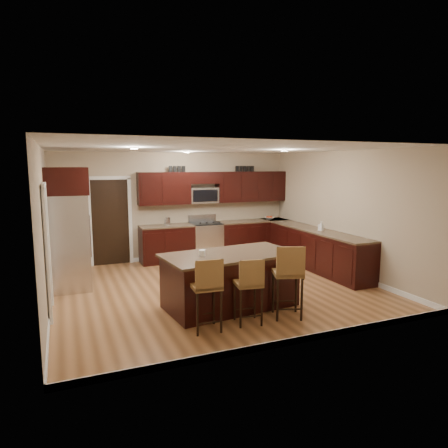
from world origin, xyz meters
name	(u,v)px	position (x,y,z in m)	size (l,w,h in m)	color
floor	(216,288)	(0.00, 0.00, 0.00)	(6.00, 6.00, 0.00)	#9B683D
ceiling	(215,148)	(0.00, 0.00, 2.70)	(6.00, 6.00, 0.00)	silver
wall_back	(176,206)	(0.00, 2.75, 1.35)	(6.00, 6.00, 0.00)	tan
wall_left	(44,229)	(-3.00, 0.00, 1.35)	(5.50, 5.50, 0.00)	tan
wall_right	(342,213)	(3.00, 0.00, 1.35)	(5.50, 5.50, 0.00)	tan
base_cabinets	(266,244)	(1.90, 1.45, 0.46)	(4.02, 3.96, 0.92)	black
upper_cabinets	(217,186)	(1.04, 2.58, 1.84)	(4.00, 0.33, 0.80)	black
range	(206,240)	(0.68, 2.45, 0.47)	(0.76, 0.64, 1.11)	silver
microwave	(203,195)	(0.68, 2.60, 1.62)	(0.76, 0.31, 0.40)	silver
doorway	(110,222)	(-1.65, 2.73, 1.03)	(0.85, 0.03, 2.06)	black
pantry_door	(46,253)	(-2.98, -0.30, 1.02)	(0.03, 0.80, 2.04)	white
letter_decor	(212,169)	(0.90, 2.58, 2.29)	(2.20, 0.03, 0.15)	black
island	(230,282)	(-0.14, -1.05, 0.43)	(2.35, 1.41, 0.92)	black
stool_left	(207,286)	(-0.86, -1.90, 0.68)	(0.43, 0.43, 1.09)	olive
stool_mid	(249,283)	(-0.19, -1.89, 0.64)	(0.43, 0.43, 1.03)	olive
stool_right	(289,273)	(0.49, -1.90, 0.73)	(0.56, 0.56, 1.17)	olive
refrigerator	(68,227)	(-2.62, 1.07, 1.20)	(0.79, 0.98, 2.35)	silver
floor_mat	(213,269)	(0.44, 1.32, 0.01)	(1.03, 0.69, 0.01)	brown
fruit_bowl	(269,218)	(2.53, 2.45, 0.95)	(0.25, 0.25, 0.06)	silver
soap_bottle	(321,226)	(2.70, 0.35, 1.02)	(0.09, 0.10, 0.21)	#B2B2B2
canister_tall	(168,221)	(-0.31, 2.45, 1.02)	(0.12, 0.12, 0.20)	silver
canister_short	(166,222)	(-0.35, 2.45, 1.00)	(0.11, 0.11, 0.16)	silver
island_jar	(202,253)	(-0.64, -1.05, 0.97)	(0.10, 0.10, 0.10)	white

